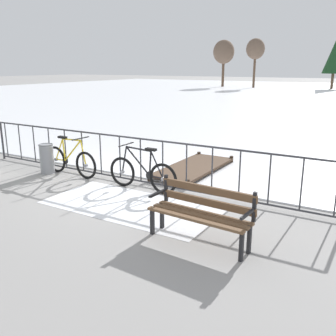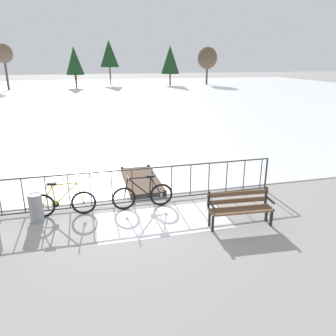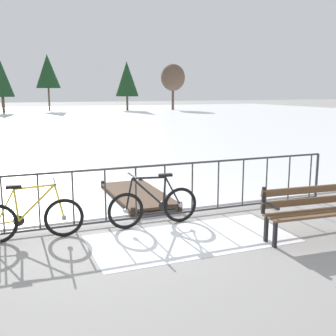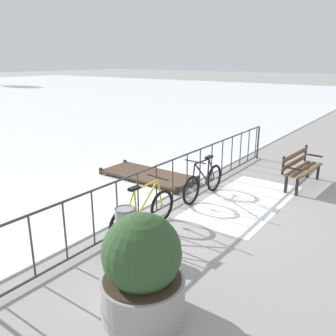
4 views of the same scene
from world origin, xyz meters
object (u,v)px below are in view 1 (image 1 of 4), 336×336
(park_bench, at_px, (202,209))
(trash_bin, at_px, (47,158))
(bicycle_second, at_px, (70,161))
(bicycle_near_railing, at_px, (142,174))

(park_bench, height_order, trash_bin, park_bench)
(park_bench, bearing_deg, trash_bin, 163.71)
(bicycle_second, distance_m, park_bench, 4.58)
(trash_bin, bearing_deg, bicycle_second, 12.32)
(bicycle_near_railing, distance_m, bicycle_second, 2.13)
(bicycle_near_railing, xyz_separation_m, park_bench, (2.16, -1.56, 0.14))
(park_bench, bearing_deg, bicycle_second, 159.69)
(trash_bin, bearing_deg, park_bench, -16.29)
(bicycle_near_railing, distance_m, park_bench, 2.67)
(bicycle_second, bearing_deg, trash_bin, -167.68)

